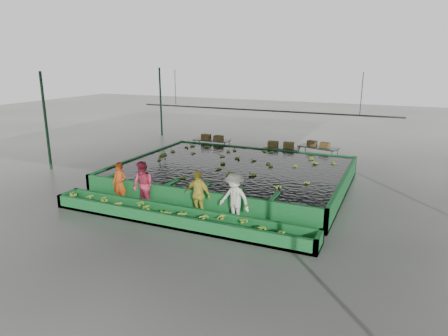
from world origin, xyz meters
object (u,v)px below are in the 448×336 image
at_px(box_stack_mid, 281,147).
at_px(packing_table_left, 212,148).
at_px(worker_c, 198,195).
at_px(flotation_tank, 233,174).
at_px(sorting_trough, 176,217).
at_px(box_stack_right, 318,146).
at_px(worker_a, 120,184).
at_px(packing_table_right, 318,155).
at_px(worker_d, 234,199).
at_px(packing_table_mid, 282,155).
at_px(box_stack_left, 212,140).
at_px(worker_b, 143,185).

bearing_deg(box_stack_mid, packing_table_left, -178.68).
bearing_deg(worker_c, flotation_tank, 102.66).
bearing_deg(packing_table_left, sorting_trough, -71.24).
relative_size(flotation_tank, box_stack_right, 7.95).
xyz_separation_m(worker_a, packing_table_left, (-0.32, 8.97, -0.36)).
xyz_separation_m(packing_table_left, box_stack_mid, (4.20, 0.10, 0.37)).
relative_size(worker_c, packing_table_right, 0.83).
bearing_deg(worker_d, worker_a, -168.01).
xyz_separation_m(worker_d, box_stack_mid, (-0.98, 9.06, -0.06)).
relative_size(worker_d, packing_table_right, 0.87).
bearing_deg(packing_table_mid, box_stack_mid, 161.70).
bearing_deg(box_stack_mid, sorting_trough, -95.09).
relative_size(sorting_trough, box_stack_mid, 7.06).
bearing_deg(flotation_tank, worker_c, -84.09).
bearing_deg(box_stack_left, flotation_tank, -54.73).
height_order(worker_a, box_stack_left, worker_a).
bearing_deg(worker_a, worker_b, -1.15).
xyz_separation_m(worker_d, box_stack_right, (0.98, 9.58, 0.05)).
height_order(flotation_tank, packing_table_left, packing_table_left).
distance_m(packing_table_right, box_stack_left, 6.14).
bearing_deg(packing_table_left, worker_d, -60.00).
bearing_deg(packing_table_right, box_stack_right, 107.24).
distance_m(worker_a, box_stack_left, 8.88).
bearing_deg(packing_table_left, worker_b, -81.03).
bearing_deg(sorting_trough, worker_c, 60.92).
height_order(worker_b, packing_table_left, worker_b).
distance_m(worker_d, box_stack_right, 9.63).
distance_m(flotation_tank, worker_b, 4.73).
distance_m(flotation_tank, packing_table_mid, 4.83).
height_order(worker_c, box_stack_left, worker_c).
xyz_separation_m(sorting_trough, packing_table_mid, (0.95, 9.84, 0.18)).
height_order(worker_c, packing_table_mid, worker_c).
distance_m(worker_d, box_stack_mid, 9.12).
bearing_deg(worker_a, packing_table_mid, 65.23).
bearing_deg(worker_d, packing_table_left, 131.99).
bearing_deg(packing_table_right, worker_a, -121.53).
height_order(worker_c, packing_table_right, worker_c).
height_order(worker_d, box_stack_right, worker_d).
distance_m(flotation_tank, sorting_trough, 5.10).
distance_m(sorting_trough, box_stack_mid, 9.92).
distance_m(worker_c, worker_d, 1.41).
xyz_separation_m(worker_c, box_stack_left, (-3.68, 8.88, 0.10)).
bearing_deg(packing_table_mid, worker_c, -93.20).
relative_size(box_stack_mid, box_stack_right, 1.13).
distance_m(worker_a, worker_d, 4.86).
bearing_deg(worker_d, box_stack_right, 96.17).
xyz_separation_m(packing_table_right, box_stack_right, (-0.01, 0.04, 0.49)).
xyz_separation_m(worker_c, packing_table_right, (2.40, 9.54, -0.40)).
relative_size(worker_d, box_stack_left, 1.37).
distance_m(packing_table_left, box_stack_left, 0.51).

